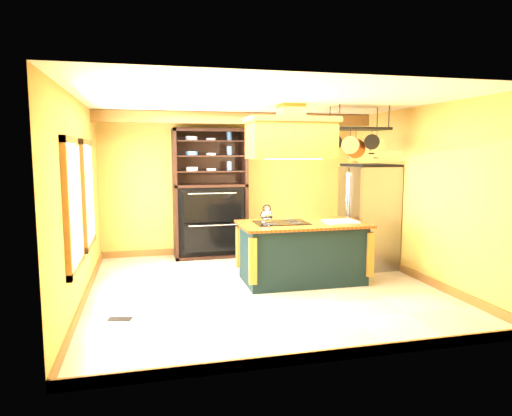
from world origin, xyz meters
name	(u,v)px	position (x,y,z in m)	size (l,w,h in m)	color
floor	(262,287)	(0.00, 0.00, 0.00)	(5.00, 5.00, 0.00)	beige
ceiling	(263,102)	(0.00, 0.00, 2.70)	(5.00, 5.00, 0.00)	white
wall_back	(231,185)	(0.00, 2.50, 1.35)	(5.00, 0.02, 2.70)	#BB9A44
wall_front	(330,223)	(0.00, -2.50, 1.35)	(5.00, 0.02, 2.70)	#BB9A44
wall_left	(80,201)	(-2.50, 0.00, 1.35)	(0.02, 5.00, 2.70)	#BB9A44
wall_right	(416,193)	(2.50, 0.00, 1.35)	(0.02, 5.00, 2.70)	#BB9A44
ceiling_beam	(239,118)	(0.00, 1.70, 2.59)	(5.00, 0.15, 0.20)	#935D2D
window_near	(73,204)	(-2.47, -0.80, 1.40)	(0.06, 1.06, 1.56)	#935D2D
window_far	(88,194)	(-2.47, 0.60, 1.40)	(0.06, 1.06, 1.56)	#935D2D
kitchen_island	(302,251)	(0.67, 0.17, 0.47)	(1.95, 1.09, 1.11)	black
range_hood	(291,136)	(0.48, 0.17, 2.23)	(1.33, 0.75, 0.80)	#CA8332
pot_rack	(359,136)	(1.58, 0.18, 2.25)	(0.97, 0.45, 0.80)	black
refrigerator	(368,218)	(2.10, 0.79, 0.85)	(0.76, 0.90, 1.75)	gray
hutch	(210,208)	(-0.46, 2.24, 0.93)	(1.37, 0.62, 2.43)	black
floor_register	(120,319)	(-2.00, -0.86, 0.01)	(0.28, 0.12, 0.01)	black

